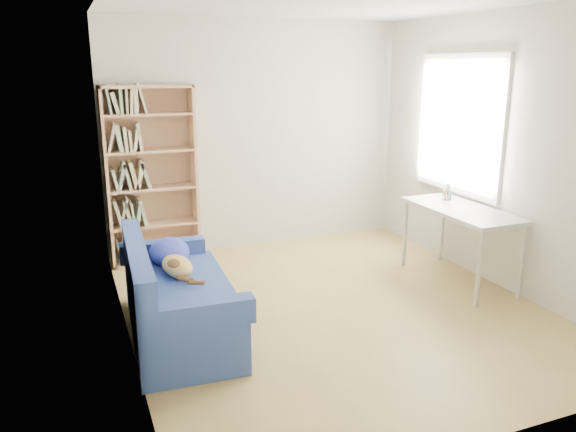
{
  "coord_description": "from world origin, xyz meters",
  "views": [
    {
      "loc": [
        -2.09,
        -4.16,
        2.1
      ],
      "look_at": [
        -0.37,
        0.12,
        0.85
      ],
      "focal_mm": 35.0,
      "sensor_mm": 36.0,
      "label": 1
    }
  ],
  "objects_px": {
    "pen_cup": "(447,194)",
    "desk": "(461,215)",
    "sofa": "(174,298)",
    "bookshelf": "(152,183)"
  },
  "relations": [
    {
      "from": "bookshelf",
      "to": "pen_cup",
      "type": "bearing_deg",
      "value": -26.47
    },
    {
      "from": "pen_cup",
      "to": "desk",
      "type": "bearing_deg",
      "value": -103.89
    },
    {
      "from": "sofa",
      "to": "desk",
      "type": "relative_size",
      "value": 1.28
    },
    {
      "from": "desk",
      "to": "pen_cup",
      "type": "height_order",
      "value": "pen_cup"
    },
    {
      "from": "sofa",
      "to": "pen_cup",
      "type": "bearing_deg",
      "value": 11.79
    },
    {
      "from": "bookshelf",
      "to": "desk",
      "type": "bearing_deg",
      "value": -32.74
    },
    {
      "from": "desk",
      "to": "sofa",
      "type": "bearing_deg",
      "value": -178.03
    },
    {
      "from": "sofa",
      "to": "bookshelf",
      "type": "relative_size",
      "value": 0.86
    },
    {
      "from": "sofa",
      "to": "pen_cup",
      "type": "distance_m",
      "value": 2.99
    },
    {
      "from": "bookshelf",
      "to": "sofa",
      "type": "bearing_deg",
      "value": -94.22
    }
  ]
}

